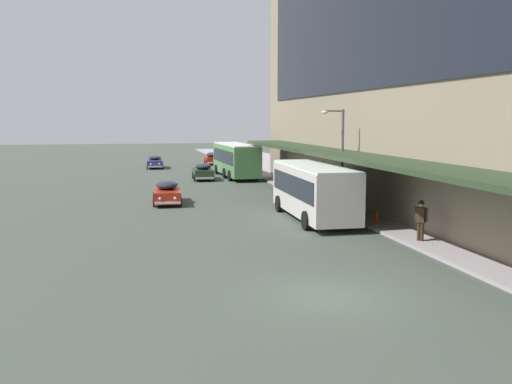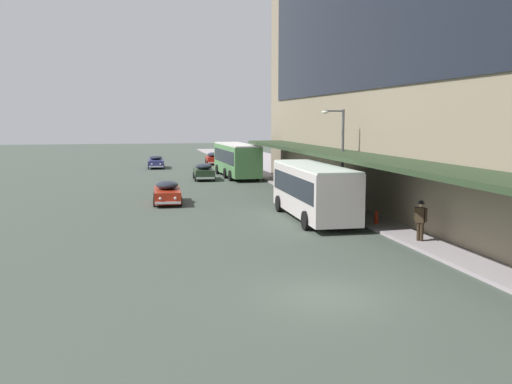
{
  "view_description": "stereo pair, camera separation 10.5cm",
  "coord_description": "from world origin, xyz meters",
  "px_view_note": "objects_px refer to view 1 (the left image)",
  "views": [
    {
      "loc": [
        -6.14,
        -16.95,
        5.7
      ],
      "look_at": [
        0.89,
        14.73,
        1.55
      ],
      "focal_mm": 40.0,
      "sensor_mm": 36.0,
      "label": 1
    },
    {
      "loc": [
        -6.04,
        -16.97,
        5.7
      ],
      "look_at": [
        0.89,
        14.73,
        1.55
      ],
      "focal_mm": 40.0,
      "sensor_mm": 36.0,
      "label": 2
    }
  ],
  "objects_px": {
    "sedan_trailing_near": "(212,158)",
    "pedestrian_at_kerb": "(421,219)",
    "transit_bus_kerbside_front": "(236,158)",
    "sedan_far_back": "(155,162)",
    "transit_bus_kerbside_rear": "(313,188)",
    "sedan_oncoming_front": "(167,192)",
    "sedan_lead_mid": "(203,172)",
    "fire_hydrant": "(376,217)",
    "street_lamp": "(340,150)"
  },
  "relations": [
    {
      "from": "sedan_trailing_near",
      "to": "transit_bus_kerbside_front",
      "type": "bearing_deg",
      "value": -89.91
    },
    {
      "from": "transit_bus_kerbside_front",
      "to": "street_lamp",
      "type": "distance_m",
      "value": 21.84
    },
    {
      "from": "sedan_lead_mid",
      "to": "fire_hydrant",
      "type": "xyz_separation_m",
      "value": [
        6.06,
        -25.57,
        -0.29
      ]
    },
    {
      "from": "sedan_far_back",
      "to": "street_lamp",
      "type": "height_order",
      "value": "street_lamp"
    },
    {
      "from": "sedan_trailing_near",
      "to": "pedestrian_at_kerb",
      "type": "distance_m",
      "value": 48.39
    },
    {
      "from": "sedan_lead_mid",
      "to": "pedestrian_at_kerb",
      "type": "relative_size",
      "value": 2.41
    },
    {
      "from": "sedan_trailing_near",
      "to": "sedan_oncoming_front",
      "type": "distance_m",
      "value": 33.83
    },
    {
      "from": "sedan_far_back",
      "to": "street_lamp",
      "type": "distance_m",
      "value": 35.65
    },
    {
      "from": "street_lamp",
      "to": "fire_hydrant",
      "type": "distance_m",
      "value": 6.61
    },
    {
      "from": "sedan_far_back",
      "to": "fire_hydrant",
      "type": "relative_size",
      "value": 7.03
    },
    {
      "from": "transit_bus_kerbside_rear",
      "to": "sedan_far_back",
      "type": "relative_size",
      "value": 1.92
    },
    {
      "from": "pedestrian_at_kerb",
      "to": "fire_hydrant",
      "type": "xyz_separation_m",
      "value": [
        -0.17,
        4.42,
        -0.69
      ]
    },
    {
      "from": "sedan_lead_mid",
      "to": "street_lamp",
      "type": "relative_size",
      "value": 0.73
    },
    {
      "from": "sedan_oncoming_front",
      "to": "fire_hydrant",
      "type": "height_order",
      "value": "sedan_oncoming_front"
    },
    {
      "from": "transit_bus_kerbside_rear",
      "to": "sedan_far_back",
      "type": "xyz_separation_m",
      "value": [
        -7.27,
        37.08,
        -1.05
      ]
    },
    {
      "from": "sedan_oncoming_front",
      "to": "fire_hydrant",
      "type": "bearing_deg",
      "value": -46.59
    },
    {
      "from": "sedan_oncoming_front",
      "to": "sedan_lead_mid",
      "type": "bearing_deg",
      "value": 73.51
    },
    {
      "from": "sedan_trailing_near",
      "to": "sedan_oncoming_front",
      "type": "bearing_deg",
      "value": -103.3
    },
    {
      "from": "street_lamp",
      "to": "transit_bus_kerbside_rear",
      "type": "bearing_deg",
      "value": -131.91
    },
    {
      "from": "sedan_trailing_near",
      "to": "fire_hydrant",
      "type": "bearing_deg",
      "value": -86.61
    },
    {
      "from": "sedan_far_back",
      "to": "street_lamp",
      "type": "xyz_separation_m",
      "value": [
        9.95,
        -34.09,
        3.03
      ]
    },
    {
      "from": "sedan_lead_mid",
      "to": "fire_hydrant",
      "type": "bearing_deg",
      "value": -76.68
    },
    {
      "from": "sedan_trailing_near",
      "to": "sedan_far_back",
      "type": "height_order",
      "value": "sedan_trailing_near"
    },
    {
      "from": "transit_bus_kerbside_front",
      "to": "sedan_far_back",
      "type": "height_order",
      "value": "transit_bus_kerbside_front"
    },
    {
      "from": "transit_bus_kerbside_front",
      "to": "pedestrian_at_kerb",
      "type": "bearing_deg",
      "value": -85.06
    },
    {
      "from": "sedan_lead_mid",
      "to": "sedan_far_back",
      "type": "height_order",
      "value": "sedan_lead_mid"
    },
    {
      "from": "sedan_oncoming_front",
      "to": "transit_bus_kerbside_front",
      "type": "bearing_deg",
      "value": 64.49
    },
    {
      "from": "sedan_far_back",
      "to": "pedestrian_at_kerb",
      "type": "xyz_separation_m",
      "value": [
        10.09,
        -44.25,
        0.43
      ]
    },
    {
      "from": "transit_bus_kerbside_front",
      "to": "sedan_far_back",
      "type": "distance_m",
      "value": 14.54
    },
    {
      "from": "transit_bus_kerbside_rear",
      "to": "sedan_trailing_near",
      "type": "relative_size",
      "value": 2.03
    },
    {
      "from": "sedan_far_back",
      "to": "pedestrian_at_kerb",
      "type": "distance_m",
      "value": 45.38
    },
    {
      "from": "transit_bus_kerbside_rear",
      "to": "sedan_trailing_near",
      "type": "bearing_deg",
      "value": 89.93
    },
    {
      "from": "transit_bus_kerbside_rear",
      "to": "sedan_trailing_near",
      "type": "distance_m",
      "value": 41.15
    },
    {
      "from": "transit_bus_kerbside_rear",
      "to": "sedan_lead_mid",
      "type": "relative_size",
      "value": 2.11
    },
    {
      "from": "sedan_lead_mid",
      "to": "sedan_oncoming_front",
      "type": "relative_size",
      "value": 0.95
    },
    {
      "from": "transit_bus_kerbside_rear",
      "to": "pedestrian_at_kerb",
      "type": "bearing_deg",
      "value": -68.56
    },
    {
      "from": "sedan_trailing_near",
      "to": "pedestrian_at_kerb",
      "type": "relative_size",
      "value": 2.5
    },
    {
      "from": "transit_bus_kerbside_front",
      "to": "sedan_trailing_near",
      "type": "relative_size",
      "value": 2.33
    },
    {
      "from": "sedan_lead_mid",
      "to": "pedestrian_at_kerb",
      "type": "bearing_deg",
      "value": -78.27
    },
    {
      "from": "sedan_lead_mid",
      "to": "street_lamp",
      "type": "bearing_deg",
      "value": -72.94
    },
    {
      "from": "transit_bus_kerbside_front",
      "to": "transit_bus_kerbside_rear",
      "type": "height_order",
      "value": "transit_bus_kerbside_front"
    },
    {
      "from": "sedan_far_back",
      "to": "sedan_oncoming_front",
      "type": "bearing_deg",
      "value": -90.92
    },
    {
      "from": "sedan_lead_mid",
      "to": "fire_hydrant",
      "type": "relative_size",
      "value": 6.4
    },
    {
      "from": "sedan_far_back",
      "to": "sedan_lead_mid",
      "type": "bearing_deg",
      "value": -74.84
    },
    {
      "from": "transit_bus_kerbside_front",
      "to": "sedan_oncoming_front",
      "type": "bearing_deg",
      "value": -115.51
    },
    {
      "from": "sedan_oncoming_front",
      "to": "pedestrian_at_kerb",
      "type": "distance_m",
      "value": 18.66
    },
    {
      "from": "street_lamp",
      "to": "sedan_oncoming_front",
      "type": "bearing_deg",
      "value": 153.29
    },
    {
      "from": "transit_bus_kerbside_front",
      "to": "sedan_oncoming_front",
      "type": "relative_size",
      "value": 2.28
    },
    {
      "from": "sedan_trailing_near",
      "to": "street_lamp",
      "type": "xyz_separation_m",
      "value": [
        2.63,
        -38.16,
        3.02
      ]
    },
    {
      "from": "sedan_trailing_near",
      "to": "pedestrian_at_kerb",
      "type": "bearing_deg",
      "value": -86.72
    }
  ]
}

